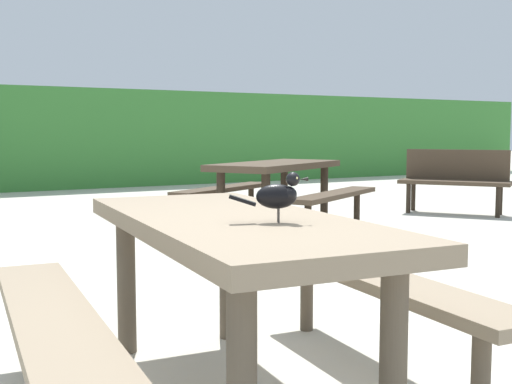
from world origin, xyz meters
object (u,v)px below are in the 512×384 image
at_px(park_bench_side, 455,176).
at_px(picnic_table_foreground, 233,261).
at_px(picnic_table_mid_right, 276,179).
at_px(bird_grackle, 279,194).

bearing_deg(park_bench_side, picnic_table_foreground, -144.41).
distance_m(picnic_table_foreground, picnic_table_mid_right, 4.56).
relative_size(picnic_table_foreground, bird_grackle, 6.97).
bearing_deg(picnic_table_foreground, picnic_table_mid_right, 56.24).
xyz_separation_m(picnic_table_foreground, park_bench_side, (5.33, 3.81, -0.07)).
distance_m(bird_grackle, picnic_table_mid_right, 4.76).
bearing_deg(bird_grackle, park_bench_side, 37.70).
height_order(bird_grackle, park_bench_side, bird_grackle).
distance_m(picnic_table_foreground, bird_grackle, 0.39).
height_order(bird_grackle, picnic_table_mid_right, bird_grackle).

